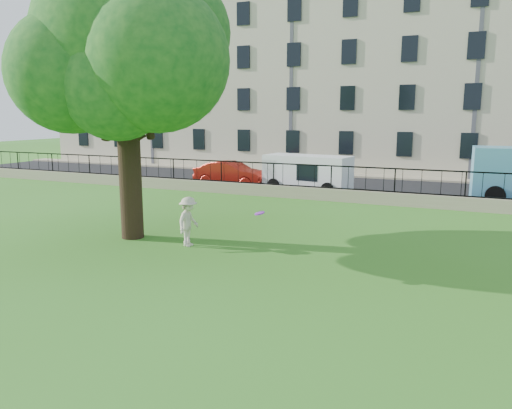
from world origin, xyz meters
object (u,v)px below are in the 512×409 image
at_px(tree, 122,46).
at_px(white_van, 307,173).
at_px(man, 188,222).
at_px(frisbee, 260,213).
at_px(red_sedan, 231,174).

distance_m(tree, white_van, 13.52).
height_order(man, white_van, white_van).
xyz_separation_m(tree, frisbee, (5.62, -1.78, -4.72)).
height_order(man, frisbee, frisbee).
height_order(tree, red_sedan, tree).
bearing_deg(man, frisbee, -118.53).
relative_size(tree, frisbee, 35.60).
bearing_deg(red_sedan, white_van, -89.40).
relative_size(frisbee, red_sedan, 0.06).
xyz_separation_m(man, red_sedan, (-4.77, 12.43, -0.08)).
bearing_deg(frisbee, man, 153.83).
distance_m(frisbee, red_sedan, 16.09).
height_order(man, red_sedan, man).
bearing_deg(frisbee, tree, 162.45).
bearing_deg(man, white_van, -1.65).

